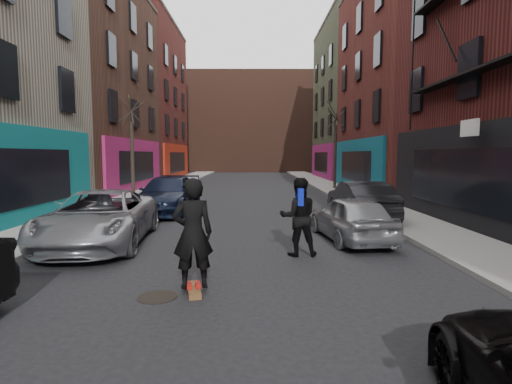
{
  "coord_description": "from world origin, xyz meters",
  "views": [
    {
      "loc": [
        0.53,
        -4.07,
        2.52
      ],
      "look_at": [
        0.57,
        5.56,
        1.6
      ],
      "focal_mm": 28.0,
      "sensor_mm": 36.0,
      "label": 1
    }
  ],
  "objects_px": {
    "parked_left_end": "(168,195)",
    "skateboarder": "(193,233)",
    "tree_right_far": "(335,140)",
    "pedestrian": "(299,217)",
    "parked_left_far": "(100,218)",
    "manhole": "(157,297)",
    "skateboard": "(194,290)",
    "tree_left_far": "(132,138)",
    "parked_right_end": "(360,200)",
    "parked_right_far": "(351,218)"
  },
  "relations": [
    {
      "from": "skateboard",
      "to": "pedestrian",
      "type": "bearing_deg",
      "value": 37.62
    },
    {
      "from": "skateboard",
      "to": "manhole",
      "type": "relative_size",
      "value": 1.14
    },
    {
      "from": "tree_left_far",
      "to": "pedestrian",
      "type": "relative_size",
      "value": 3.35
    },
    {
      "from": "parked_left_end",
      "to": "parked_right_end",
      "type": "distance_m",
      "value": 8.04
    },
    {
      "from": "parked_right_end",
      "to": "manhole",
      "type": "bearing_deg",
      "value": 52.81
    },
    {
      "from": "parked_right_end",
      "to": "pedestrian",
      "type": "height_order",
      "value": "pedestrian"
    },
    {
      "from": "parked_right_far",
      "to": "parked_right_end",
      "type": "relative_size",
      "value": 0.87
    },
    {
      "from": "parked_left_far",
      "to": "parked_left_end",
      "type": "bearing_deg",
      "value": 79.33
    },
    {
      "from": "parked_left_far",
      "to": "manhole",
      "type": "xyz_separation_m",
      "value": [
        2.59,
        -4.16,
        -0.75
      ]
    },
    {
      "from": "manhole",
      "to": "skateboarder",
      "type": "bearing_deg",
      "value": 21.43
    },
    {
      "from": "parked_right_end",
      "to": "manhole",
      "type": "height_order",
      "value": "parked_right_end"
    },
    {
      "from": "parked_left_far",
      "to": "manhole",
      "type": "height_order",
      "value": "parked_left_far"
    },
    {
      "from": "tree_right_far",
      "to": "skateboarder",
      "type": "distance_m",
      "value": 22.2
    },
    {
      "from": "parked_right_end",
      "to": "skateboard",
      "type": "bearing_deg",
      "value": 54.97
    },
    {
      "from": "tree_right_far",
      "to": "pedestrian",
      "type": "height_order",
      "value": "tree_right_far"
    },
    {
      "from": "skateboard",
      "to": "pedestrian",
      "type": "relative_size",
      "value": 0.41
    },
    {
      "from": "parked_left_far",
      "to": "tree_left_far",
      "type": "bearing_deg",
      "value": 97.0
    },
    {
      "from": "parked_left_far",
      "to": "skateboarder",
      "type": "relative_size",
      "value": 2.71
    },
    {
      "from": "parked_right_far",
      "to": "parked_right_end",
      "type": "distance_m",
      "value": 3.9
    },
    {
      "from": "skateboard",
      "to": "parked_left_far",
      "type": "bearing_deg",
      "value": 116.07
    },
    {
      "from": "skateboard",
      "to": "manhole",
      "type": "bearing_deg",
      "value": -171.61
    },
    {
      "from": "parked_right_far",
      "to": "pedestrian",
      "type": "xyz_separation_m",
      "value": [
        -1.72,
        -1.73,
        0.31
      ]
    },
    {
      "from": "tree_left_far",
      "to": "parked_left_far",
      "type": "distance_m",
      "value": 11.64
    },
    {
      "from": "parked_left_end",
      "to": "skateboarder",
      "type": "bearing_deg",
      "value": -73.51
    },
    {
      "from": "parked_right_far",
      "to": "parked_left_end",
      "type": "bearing_deg",
      "value": -47.98
    },
    {
      "from": "parked_left_end",
      "to": "parked_right_end",
      "type": "bearing_deg",
      "value": -12.19
    },
    {
      "from": "parked_right_far",
      "to": "skateboard",
      "type": "distance_m",
      "value": 5.94
    },
    {
      "from": "parked_right_end",
      "to": "pedestrian",
      "type": "bearing_deg",
      "value": 58.76
    },
    {
      "from": "parked_left_end",
      "to": "skateboarder",
      "type": "distance_m",
      "value": 10.41
    },
    {
      "from": "tree_right_far",
      "to": "parked_right_far",
      "type": "bearing_deg",
      "value": -99.76
    },
    {
      "from": "skateboard",
      "to": "manhole",
      "type": "height_order",
      "value": "skateboard"
    },
    {
      "from": "tree_left_far",
      "to": "pedestrian",
      "type": "distance_m",
      "value": 14.79
    },
    {
      "from": "parked_left_far",
      "to": "skateboarder",
      "type": "distance_m",
      "value": 5.07
    },
    {
      "from": "parked_right_far",
      "to": "skateboarder",
      "type": "relative_size",
      "value": 1.96
    },
    {
      "from": "parked_left_far",
      "to": "pedestrian",
      "type": "xyz_separation_m",
      "value": [
        5.39,
        -1.24,
        0.22
      ]
    },
    {
      "from": "parked_left_far",
      "to": "skateboarder",
      "type": "xyz_separation_m",
      "value": [
        3.19,
        -3.92,
        0.35
      ]
    },
    {
      "from": "parked_left_end",
      "to": "parked_right_end",
      "type": "relative_size",
      "value": 1.17
    },
    {
      "from": "parked_left_far",
      "to": "manhole",
      "type": "distance_m",
      "value": 4.96
    },
    {
      "from": "skateboarder",
      "to": "manhole",
      "type": "height_order",
      "value": "skateboarder"
    },
    {
      "from": "pedestrian",
      "to": "parked_left_end",
      "type": "bearing_deg",
      "value": -59.71
    },
    {
      "from": "parked_left_far",
      "to": "parked_right_end",
      "type": "bearing_deg",
      "value": 21.18
    },
    {
      "from": "tree_right_far",
      "to": "pedestrian",
      "type": "distance_m",
      "value": 19.05
    },
    {
      "from": "tree_right_far",
      "to": "parked_left_end",
      "type": "relative_size",
      "value": 1.29
    },
    {
      "from": "parked_left_far",
      "to": "skateboard",
      "type": "xyz_separation_m",
      "value": [
        3.19,
        -3.92,
        -0.7
      ]
    },
    {
      "from": "parked_left_end",
      "to": "manhole",
      "type": "bearing_deg",
      "value": -77.03
    },
    {
      "from": "tree_left_far",
      "to": "manhole",
      "type": "bearing_deg",
      "value": -71.78
    },
    {
      "from": "parked_left_end",
      "to": "skateboard",
      "type": "relative_size",
      "value": 6.61
    },
    {
      "from": "tree_left_far",
      "to": "parked_left_far",
      "type": "relative_size",
      "value": 1.2
    },
    {
      "from": "tree_left_far",
      "to": "parked_left_end",
      "type": "xyz_separation_m",
      "value": [
        3.0,
        -4.94,
        -2.61
      ]
    },
    {
      "from": "skateboarder",
      "to": "tree_right_far",
      "type": "bearing_deg",
      "value": -120.93
    }
  ]
}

